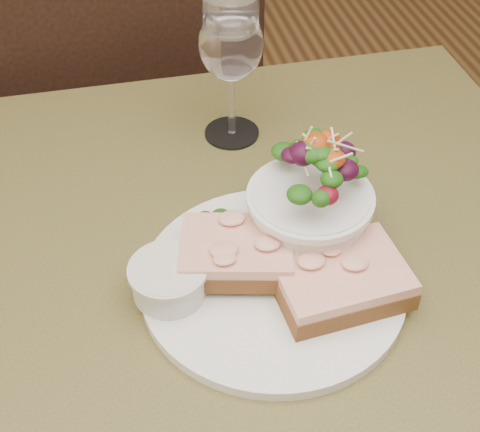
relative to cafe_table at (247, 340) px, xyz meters
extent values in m
cube|color=#453E1D|center=(0.00, 0.00, 0.08)|extent=(0.80, 0.80, 0.04)
cylinder|color=black|center=(-0.34, 0.34, -0.29)|extent=(0.05, 0.05, 0.71)
cylinder|color=black|center=(0.34, 0.34, -0.29)|extent=(0.05, 0.05, 0.71)
cube|color=black|center=(-0.09, 0.69, -0.20)|extent=(0.48, 0.48, 0.04)
cube|color=black|center=(-0.06, 0.50, 0.03)|extent=(0.42, 0.11, 0.45)
cube|color=black|center=(-0.09, 0.69, -0.42)|extent=(0.41, 0.41, 0.45)
cylinder|color=white|center=(0.02, -0.01, 0.11)|extent=(0.27, 0.27, 0.01)
cube|color=#472513|center=(0.08, -0.04, 0.12)|extent=(0.13, 0.10, 0.02)
cube|color=#FFECC1|center=(0.08, -0.04, 0.14)|extent=(0.13, 0.10, 0.01)
cube|color=#472513|center=(-0.01, 0.01, 0.13)|extent=(0.13, 0.11, 0.02)
cube|color=#FFECC1|center=(-0.01, 0.01, 0.15)|extent=(0.12, 0.10, 0.01)
cylinder|color=silver|center=(-0.08, -0.01, 0.13)|extent=(0.07, 0.07, 0.04)
cylinder|color=olive|center=(-0.08, -0.01, 0.15)|extent=(0.06, 0.06, 0.01)
cylinder|color=white|center=(0.07, 0.04, 0.14)|extent=(0.12, 0.12, 0.06)
ellipsoid|color=#0E3409|center=(0.07, 0.04, 0.20)|extent=(0.11, 0.11, 0.06)
ellipsoid|color=#0E3409|center=(-0.02, 0.07, 0.12)|extent=(0.04, 0.04, 0.01)
sphere|color=maroon|center=(-0.04, 0.06, 0.12)|extent=(0.02, 0.02, 0.02)
cylinder|color=white|center=(0.04, 0.25, 0.10)|extent=(0.07, 0.07, 0.00)
cylinder|color=white|center=(0.04, 0.25, 0.15)|extent=(0.01, 0.01, 0.09)
ellipsoid|color=white|center=(0.04, 0.25, 0.23)|extent=(0.08, 0.08, 0.09)
camera|label=1|loc=(-0.11, -0.44, 0.62)|focal=50.00mm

